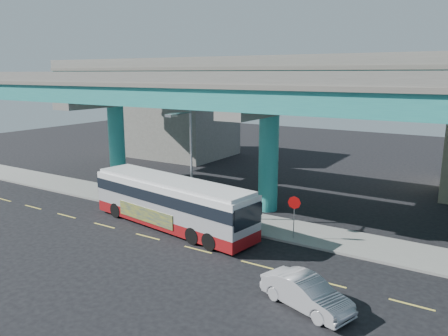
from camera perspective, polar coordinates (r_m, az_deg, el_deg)
The scene contains 10 objects.
ground at distance 26.94m, azimuth -3.04°, elevation -10.40°, with size 120.00×120.00×0.00m, color black.
sidewalk at distance 31.26m, azimuth 2.80°, elevation -6.98°, with size 70.00×4.00×0.15m, color gray.
lane_markings at distance 26.71m, azimuth -3.42°, elevation -10.60°, with size 58.00×0.12×0.01m.
viaduct at distance 32.73m, azimuth 6.11°, elevation 10.05°, with size 52.00×12.40×11.70m.
building_concrete at distance 56.36m, azimuth -5.74°, elevation 6.24°, with size 12.00×10.00×9.00m, color gray.
transit_bus at distance 30.00m, azimuth -6.88°, elevation -4.31°, with size 13.47×4.79×3.39m.
sedan at distance 20.71m, azimuth 10.69°, elevation -15.72°, with size 4.70×2.90×1.46m, color #A4A4A8.
parked_car at distance 38.28m, azimuth -13.35°, elevation -2.56°, with size 4.00×2.40×1.28m, color #29282D.
street_lamp at distance 30.18m, azimuth -4.95°, elevation 2.40°, with size 0.50×2.54×7.81m.
stop_sign at distance 27.73m, azimuth 9.16°, elevation -5.16°, with size 0.82×0.16×2.75m.
Camera 1 is at (14.37, -20.28, 10.39)m, focal length 35.00 mm.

